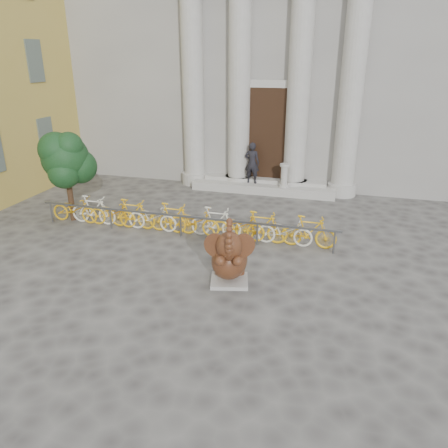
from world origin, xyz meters
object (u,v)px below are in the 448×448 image
(bike_rack, at_px, (183,219))
(pedestrian, at_px, (252,163))
(elephant_statue, at_px, (229,259))
(tree, at_px, (66,159))

(bike_rack, bearing_deg, pedestrian, 77.79)
(elephant_statue, height_order, tree, tree)
(elephant_statue, xyz_separation_m, bike_rack, (-2.30, 2.79, -0.18))
(pedestrian, bearing_deg, tree, 49.26)
(bike_rack, height_order, pedestrian, pedestrian)
(elephant_statue, distance_m, bike_rack, 3.63)
(tree, bearing_deg, pedestrian, 44.10)
(bike_rack, xyz_separation_m, tree, (-4.15, 0.11, 1.67))
(elephant_statue, bearing_deg, pedestrian, 84.30)
(bike_rack, relative_size, pedestrian, 5.79)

